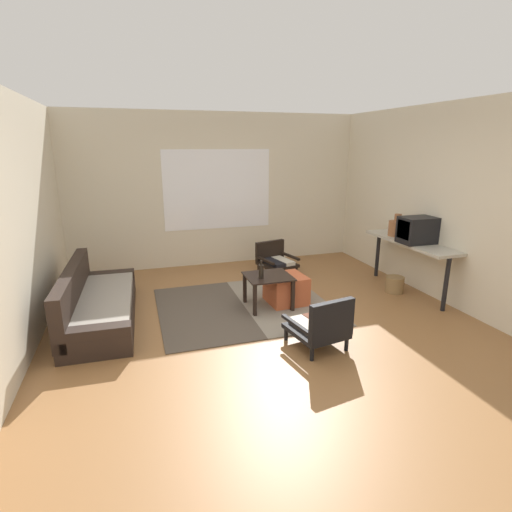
{
  "coord_description": "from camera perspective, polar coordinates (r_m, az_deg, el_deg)",
  "views": [
    {
      "loc": [
        -1.47,
        -4.02,
        2.14
      ],
      "look_at": [
        -0.01,
        0.68,
        0.75
      ],
      "focal_mm": 27.77,
      "sensor_mm": 36.0,
      "label": 1
    }
  ],
  "objects": [
    {
      "name": "ground_plane",
      "position": [
        4.78,
        2.55,
        -10.88
      ],
      "size": [
        7.8,
        7.8,
        0.0
      ],
      "primitive_type": "plane",
      "color": "olive"
    },
    {
      "name": "glass_bottle",
      "position": [
        5.17,
        0.75,
        -2.2
      ],
      "size": [
        0.07,
        0.07,
        0.24
      ],
      "color": "black",
      "rests_on": "coffee_table"
    },
    {
      "name": "armchair_striped_foreground",
      "position": [
        4.37,
        9.32,
        -9.89
      ],
      "size": [
        0.63,
        0.67,
        0.61
      ],
      "color": "black",
      "rests_on": "ground"
    },
    {
      "name": "armchair_by_window",
      "position": [
        6.77,
        2.78,
        -0.46
      ],
      "size": [
        0.66,
        0.66,
        0.54
      ],
      "color": "black",
      "rests_on": "ground"
    },
    {
      "name": "couch",
      "position": [
        5.35,
        -21.98,
        -6.51
      ],
      "size": [
        0.82,
        2.11,
        0.7
      ],
      "color": "black",
      "rests_on": "ground"
    },
    {
      "name": "far_wall_with_window",
      "position": [
        7.27,
        -5.63,
        9.4
      ],
      "size": [
        5.6,
        0.13,
        2.7
      ],
      "color": "beige",
      "rests_on": "ground"
    },
    {
      "name": "side_wall_left",
      "position": [
        4.54,
        -32.22,
        3.28
      ],
      "size": [
        0.12,
        6.6,
        2.7
      ],
      "primitive_type": "cube",
      "color": "beige",
      "rests_on": "ground"
    },
    {
      "name": "side_wall_right",
      "position": [
        6.03,
        26.35,
        6.56
      ],
      "size": [
        0.12,
        6.6,
        2.7
      ],
      "primitive_type": "cube",
      "color": "beige",
      "rests_on": "ground"
    },
    {
      "name": "coffee_table",
      "position": [
        5.34,
        1.77,
        -3.76
      ],
      "size": [
        0.6,
        0.56,
        0.45
      ],
      "color": "black",
      "rests_on": "ground"
    },
    {
      "name": "wicker_basket",
      "position": [
        6.31,
        19.35,
        -3.89
      ],
      "size": [
        0.27,
        0.27,
        0.24
      ],
      "primitive_type": "cylinder",
      "color": "olive",
      "rests_on": "ground"
    },
    {
      "name": "console_shelf",
      "position": [
        6.25,
        21.3,
        1.36
      ],
      "size": [
        0.44,
        1.67,
        0.79
      ],
      "color": "#B2AD9E",
      "rests_on": "ground"
    },
    {
      "name": "crt_television",
      "position": [
        6.08,
        22.32,
        3.49
      ],
      "size": [
        0.52,
        0.34,
        0.37
      ],
      "color": "black",
      "rests_on": "console_shelf"
    },
    {
      "name": "area_rug",
      "position": [
        5.48,
        -1.73,
        -7.21
      ],
      "size": [
        2.29,
        2.03,
        0.01
      ],
      "color": "#4C4238",
      "rests_on": "ground"
    },
    {
      "name": "ottoman_orange",
      "position": [
        5.55,
        4.36,
        -4.79
      ],
      "size": [
        0.54,
        0.54,
        0.4
      ],
      "primitive_type": "cube",
      "rotation": [
        0.0,
        0.0,
        0.06
      ],
      "color": "#BC5633",
      "rests_on": "ground"
    },
    {
      "name": "clay_vase",
      "position": [
        6.46,
        19.65,
        3.86
      ],
      "size": [
        0.26,
        0.26,
        0.34
      ],
      "color": "#935B38",
      "rests_on": "console_shelf"
    }
  ]
}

